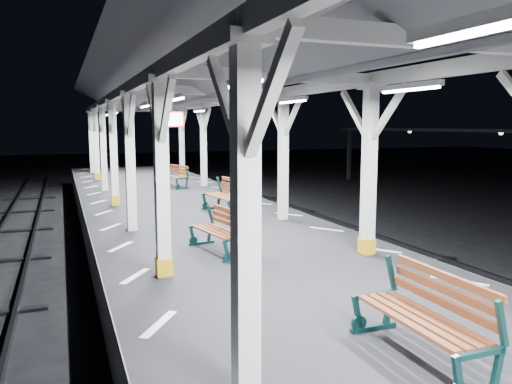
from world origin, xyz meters
TOP-DOWN VIEW (x-y plane):
  - ground at (0.00, 0.00)m, footprint 120.00×120.00m
  - platform at (0.00, 0.00)m, footprint 6.00×50.00m
  - hazard_stripes_left at (-2.45, 0.00)m, footprint 1.00×48.00m
  - hazard_stripes_right at (2.45, 0.00)m, footprint 1.00×48.00m
  - canopy at (0.00, -0.02)m, footprint 5.40×49.00m
  - bench_near at (0.08, -2.01)m, footprint 0.69×1.77m
  - bench_mid at (-0.59, 3.24)m, footprint 0.86×1.67m
  - bench_far at (0.90, 7.42)m, footprint 0.91×1.91m
  - bench_extra at (0.80, 14.11)m, footprint 1.01×1.76m

SIDE VIEW (x-z plane):
  - ground at x=0.00m, z-range 0.00..0.00m
  - platform at x=0.00m, z-range 0.00..1.00m
  - hazard_stripes_left at x=-2.45m, z-range 1.00..1.01m
  - hazard_stripes_right at x=2.45m, z-range 1.00..1.01m
  - bench_mid at x=-0.59m, z-range 1.03..1.89m
  - bench_extra at x=0.80m, z-range 1.03..1.93m
  - bench_near at x=0.08m, z-range 1.03..1.99m
  - bench_far at x=0.90m, z-range 1.03..2.03m
  - canopy at x=0.00m, z-range 2.23..6.88m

